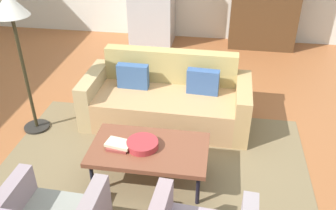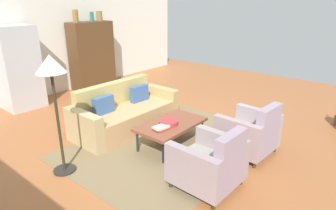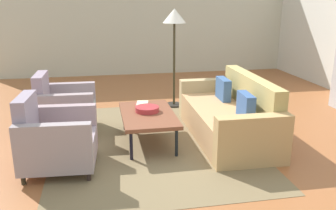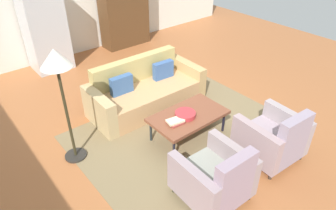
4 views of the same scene
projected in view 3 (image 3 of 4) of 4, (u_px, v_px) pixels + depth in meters
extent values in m
plane|color=#A35E34|center=(191.00, 144.00, 4.91)|extent=(11.53, 11.53, 0.00)
cube|color=beige|center=(144.00, 18.00, 9.02)|extent=(0.12, 7.44, 2.80)
cube|color=olive|center=(152.00, 141.00, 4.98)|extent=(3.40, 2.60, 0.01)
cube|color=tan|center=(225.00, 122.00, 5.11)|extent=(1.75, 0.93, 0.42)
cube|color=tan|center=(250.00, 106.00, 5.11)|extent=(1.74, 0.21, 0.86)
cube|color=tan|center=(253.00, 141.00, 4.18)|extent=(0.19, 0.90, 0.62)
cube|color=tan|center=(207.00, 98.00, 5.99)|extent=(0.19, 0.90, 0.62)
cube|color=#37578E|center=(246.00, 106.00, 4.60)|extent=(0.41, 0.15, 0.32)
cube|color=#385A8D|center=(223.00, 89.00, 5.45)|extent=(0.40, 0.13, 0.32)
cylinder|color=#202627|center=(162.00, 116.00, 5.47)|extent=(0.04, 0.04, 0.36)
cylinder|color=black|center=(177.00, 143.00, 4.47)|extent=(0.04, 0.04, 0.36)
cylinder|color=black|center=(125.00, 118.00, 5.37)|extent=(0.04, 0.04, 0.36)
cylinder|color=black|center=(131.00, 146.00, 4.37)|extent=(0.04, 0.04, 0.36)
cube|color=brown|center=(148.00, 115.00, 4.86)|extent=(1.20, 0.70, 0.05)
cylinder|color=#282B1B|center=(93.00, 120.00, 5.70)|extent=(0.05, 0.05, 0.10)
cylinder|color=#342916|center=(91.00, 136.00, 5.06)|extent=(0.05, 0.05, 0.10)
cylinder|color=#2D2D0F|center=(48.00, 122.00, 5.60)|extent=(0.05, 0.05, 0.10)
cylinder|color=#3B2D10|center=(41.00, 139.00, 4.95)|extent=(0.05, 0.05, 0.10)
cube|color=gray|center=(68.00, 116.00, 5.27)|extent=(0.58, 0.82, 0.30)
cube|color=gray|center=(42.00, 101.00, 5.15)|extent=(0.56, 0.16, 0.78)
cube|color=gray|center=(69.00, 101.00, 5.55)|extent=(0.14, 0.80, 0.56)
cube|color=gray|center=(64.00, 114.00, 4.91)|extent=(0.14, 0.80, 0.56)
cylinder|color=#371F22|center=(93.00, 151.00, 4.56)|extent=(0.05, 0.05, 0.10)
cylinder|color=#2D211D|center=(89.00, 176.00, 3.91)|extent=(0.05, 0.05, 0.10)
cylinder|color=#372A20|center=(38.00, 153.00, 4.48)|extent=(0.05, 0.05, 0.10)
cylinder|color=#2E281B|center=(23.00, 180.00, 3.83)|extent=(0.05, 0.05, 0.10)
cube|color=gray|center=(60.00, 148.00, 4.14)|extent=(0.61, 0.84, 0.30)
cube|color=gray|center=(28.00, 130.00, 4.03)|extent=(0.57, 0.18, 0.78)
cube|color=gray|center=(64.00, 127.00, 4.43)|extent=(0.17, 0.81, 0.56)
cube|color=#9B8E92|center=(54.00, 150.00, 3.78)|extent=(0.17, 0.81, 0.56)
cylinder|color=#AC2F34|center=(147.00, 109.00, 4.91)|extent=(0.32, 0.32, 0.07)
cube|color=brown|center=(142.00, 106.00, 5.13)|extent=(0.23, 0.22, 0.03)
cube|color=beige|center=(142.00, 104.00, 5.12)|extent=(0.28, 0.20, 0.03)
cylinder|color=#272421|center=(174.00, 105.00, 6.62)|extent=(0.32, 0.32, 0.03)
cylinder|color=#302B19|center=(174.00, 65.00, 6.41)|extent=(0.04, 0.04, 1.45)
cone|color=silver|center=(174.00, 16.00, 6.17)|extent=(0.40, 0.40, 0.24)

